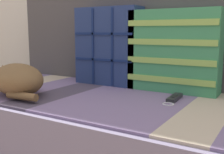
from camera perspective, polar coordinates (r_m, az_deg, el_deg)
couch at (r=1.41m, az=0.82°, el=-11.20°), size 1.86×0.88×0.38m
sofa_backrest at (r=1.65m, az=7.44°, el=8.02°), size 1.82×0.14×0.54m
throw_pillow_quilted at (r=1.61m, az=-0.68°, el=6.26°), size 0.38×0.14×0.44m
throw_pillow_striped at (r=1.45m, az=12.43°, el=5.19°), size 0.45×0.14×0.41m
sleeping_cat at (r=1.43m, az=-18.86°, el=-0.49°), size 0.41×0.34×0.15m
game_remote_far at (r=1.28m, az=12.50°, el=-4.23°), size 0.05×0.20×0.02m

